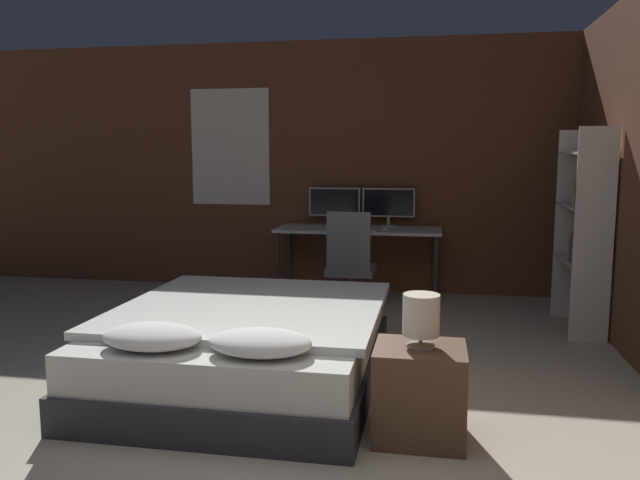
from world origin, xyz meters
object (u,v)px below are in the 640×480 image
(monitor_left, at_px, (334,203))
(nightstand, at_px, (419,393))
(keyboard, at_px, (356,230))
(bookshelf, at_px, (585,224))
(desk, at_px, (359,236))
(office_chair, at_px, (350,275))
(bedside_lamp, at_px, (421,316))
(monitor_right, at_px, (389,204))
(computer_mouse, at_px, (385,229))
(bed, at_px, (247,345))

(monitor_left, bearing_deg, nightstand, -73.63)
(keyboard, xyz_separation_m, bookshelf, (2.00, -0.70, 0.18))
(monitor_left, bearing_deg, desk, -37.22)
(desk, bearing_deg, office_chair, -89.18)
(bedside_lamp, bearing_deg, nightstand, 90.00)
(bedside_lamp, xyz_separation_m, keyboard, (-0.71, 2.98, 0.08))
(desk, height_order, monitor_left, monitor_left)
(nightstand, distance_m, monitor_right, 3.51)
(keyboard, bearing_deg, office_chair, -88.81)
(monitor_right, distance_m, computer_mouse, 0.49)
(bedside_lamp, distance_m, office_chair, 2.61)
(monitor_left, height_order, keyboard, monitor_left)
(desk, bearing_deg, keyboard, -90.00)
(monitor_left, xyz_separation_m, monitor_right, (0.58, 0.00, 0.00))
(bedside_lamp, height_order, office_chair, office_chair)
(bedside_lamp, bearing_deg, office_chair, 105.72)
(nightstand, height_order, monitor_left, monitor_left)
(nightstand, xyz_separation_m, monitor_left, (-1.00, 3.41, 0.72))
(keyboard, relative_size, computer_mouse, 5.76)
(office_chair, relative_size, bookshelf, 0.57)
(bed, xyz_separation_m, computer_mouse, (0.71, 2.36, 0.50))
(monitor_left, xyz_separation_m, office_chair, (0.30, -0.91, -0.59))
(desk, distance_m, office_chair, 0.75)
(bed, distance_m, monitor_right, 2.97)
(monitor_right, relative_size, computer_mouse, 7.85)
(bedside_lamp, xyz_separation_m, monitor_right, (-0.42, 3.41, 0.31))
(keyboard, relative_size, bookshelf, 0.24)
(desk, relative_size, office_chair, 1.73)
(computer_mouse, distance_m, bookshelf, 1.85)
(bookshelf, bearing_deg, computer_mouse, 157.69)
(nightstand, distance_m, monitor_left, 3.63)
(computer_mouse, height_order, office_chair, office_chair)
(desk, bearing_deg, bookshelf, -24.65)
(bookshelf, bearing_deg, office_chair, 173.63)
(computer_mouse, bearing_deg, monitor_right, 90.28)
(nightstand, relative_size, office_chair, 0.51)
(bedside_lamp, relative_size, office_chair, 0.29)
(office_chair, height_order, bookshelf, bookshelf)
(bed, relative_size, nightstand, 4.06)
(monitor_left, bearing_deg, bed, -92.56)
(bed, relative_size, bedside_lamp, 7.21)
(computer_mouse, distance_m, office_chair, 0.67)
(nightstand, distance_m, desk, 3.30)
(desk, bearing_deg, monitor_left, 142.78)
(desk, distance_m, bookshelf, 2.22)
(desk, relative_size, monitor_left, 3.08)
(nightstand, relative_size, desk, 0.29)
(bed, distance_m, nightstand, 1.29)
(office_chair, bearing_deg, computer_mouse, 59.54)
(monitor_right, bearing_deg, bedside_lamp, -82.92)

